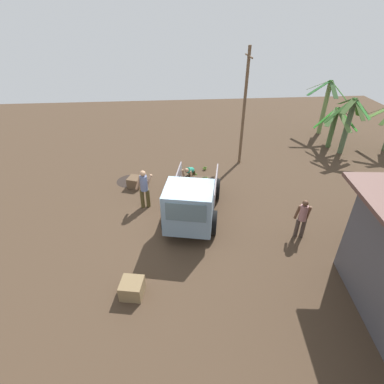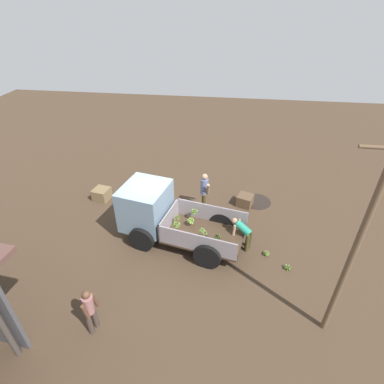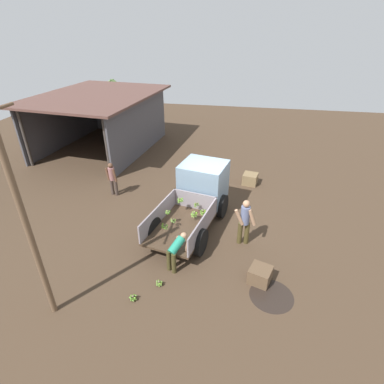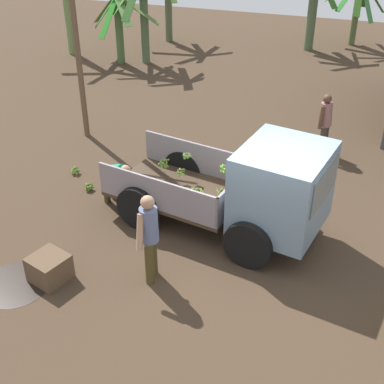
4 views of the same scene
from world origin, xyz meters
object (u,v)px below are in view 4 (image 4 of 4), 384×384
object	(u,v)px
utility_pole	(74,22)
person_worker_loading	(116,177)
cargo_truck	(260,190)
person_bystander_near_shed	(325,121)
banana_bunch_on_ground_1	(75,170)
wooden_crate_0	(49,268)
banana_bunch_on_ground_0	(89,186)
person_foreground_visitor	(149,234)

from	to	relation	value
utility_pole	person_worker_loading	world-z (taller)	utility_pole
cargo_truck	person_bystander_near_shed	bearing A→B (deg)	90.08
person_bystander_near_shed	banana_bunch_on_ground_1	bearing A→B (deg)	39.80
utility_pole	wooden_crate_0	distance (m)	6.45
person_worker_loading	banana_bunch_on_ground_1	bearing A→B (deg)	177.30
person_worker_loading	banana_bunch_on_ground_0	world-z (taller)	person_worker_loading
wooden_crate_0	person_worker_loading	bearing A→B (deg)	87.05
cargo_truck	person_bystander_near_shed	world-z (taller)	cargo_truck
utility_pole	wooden_crate_0	xyz separation A→B (m)	(2.07, -5.44, -2.77)
person_bystander_near_shed	banana_bunch_on_ground_1	world-z (taller)	person_bystander_near_shed
person_foreground_visitor	banana_bunch_on_ground_1	world-z (taller)	person_foreground_visitor
person_bystander_near_shed	banana_bunch_on_ground_1	distance (m)	6.20
utility_pole	cargo_truck	bearing A→B (deg)	-30.15
person_worker_loading	banana_bunch_on_ground_1	distance (m)	1.84
person_foreground_visitor	person_bystander_near_shed	xyz separation A→B (m)	(2.38, 5.77, -0.10)
person_foreground_visitor	wooden_crate_0	distance (m)	1.93
wooden_crate_0	banana_bunch_on_ground_0	bearing A→B (deg)	103.95
banana_bunch_on_ground_1	wooden_crate_0	xyz separation A→B (m)	(1.37, -3.47, 0.14)
utility_pole	person_foreground_visitor	size ratio (longest dim) A/B	3.34
person_bystander_near_shed	person_worker_loading	bearing A→B (deg)	55.70
cargo_truck	person_worker_loading	size ratio (longest dim) A/B	4.13
person_foreground_visitor	banana_bunch_on_ground_0	world-z (taller)	person_foreground_visitor
person_worker_loading	banana_bunch_on_ground_1	size ratio (longest dim) A/B	4.89
banana_bunch_on_ground_0	cargo_truck	bearing A→B (deg)	-7.90
person_worker_loading	cargo_truck	bearing A→B (deg)	24.02
person_foreground_visitor	banana_bunch_on_ground_1	xyz separation A→B (m)	(-3.07, 2.91, -0.86)
person_foreground_visitor	wooden_crate_0	world-z (taller)	person_foreground_visitor
person_worker_loading	banana_bunch_on_ground_1	world-z (taller)	person_worker_loading
person_foreground_visitor	person_bystander_near_shed	bearing A→B (deg)	-120.88
banana_bunch_on_ground_1	wooden_crate_0	distance (m)	3.73
utility_pole	person_worker_loading	xyz separation A→B (m)	(2.20, -2.86, -2.33)
person_worker_loading	banana_bunch_on_ground_0	xyz separation A→B (m)	(-0.86, 0.33, -0.58)
utility_pole	banana_bunch_on_ground_0	xyz separation A→B (m)	(1.35, -2.53, -2.91)
utility_pole	banana_bunch_on_ground_0	world-z (taller)	utility_pole
banana_bunch_on_ground_1	utility_pole	bearing A→B (deg)	109.58
cargo_truck	utility_pole	bearing A→B (deg)	161.87
person_worker_loading	wooden_crate_0	world-z (taller)	person_worker_loading
banana_bunch_on_ground_1	person_worker_loading	bearing A→B (deg)	-30.73
person_foreground_visitor	wooden_crate_0	bearing A→B (deg)	9.91
cargo_truck	utility_pole	size ratio (longest dim) A/B	0.79
utility_pole	person_worker_loading	distance (m)	4.30
banana_bunch_on_ground_1	wooden_crate_0	size ratio (longest dim) A/B	0.37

